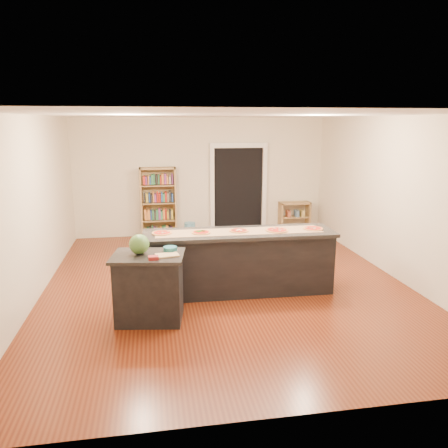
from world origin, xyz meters
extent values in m
cube|color=beige|center=(0.00, 0.00, 1.40)|extent=(6.00, 7.00, 2.80)
cube|color=#622610|center=(0.00, 0.00, 0.00)|extent=(6.00, 7.00, 0.01)
cube|color=white|center=(0.00, 0.00, 2.80)|extent=(6.00, 7.00, 0.01)
cube|color=black|center=(0.90, 3.48, 1.05)|extent=(1.20, 0.02, 2.10)
cube|color=silver|center=(0.25, 3.44, 1.05)|extent=(0.10, 0.08, 2.10)
cube|color=silver|center=(1.55, 3.44, 1.05)|extent=(0.10, 0.08, 2.10)
cube|color=silver|center=(0.90, 3.44, 2.15)|extent=(1.40, 0.08, 0.12)
cube|color=black|center=(0.15, -0.36, 0.47)|extent=(2.95, 0.74, 0.95)
cube|color=black|center=(0.15, -0.36, 0.97)|extent=(3.03, 0.82, 0.05)
cube|color=black|center=(-1.27, -1.20, 0.45)|extent=(0.88, 0.62, 0.91)
cube|color=black|center=(-1.27, -1.20, 0.93)|extent=(0.96, 0.70, 0.04)
cube|color=#A88651|center=(-1.05, 3.30, 0.83)|extent=(0.83, 0.30, 1.67)
cube|color=#A88651|center=(2.30, 3.29, 0.38)|extent=(0.76, 0.33, 0.76)
cylinder|color=teal|center=(-0.34, 3.09, 0.19)|extent=(0.26, 0.26, 0.38)
cube|color=#96724D|center=(0.15, -0.36, 1.00)|extent=(2.64, 0.53, 0.00)
sphere|color=#144214|center=(-1.39, -1.15, 1.08)|extent=(0.27, 0.27, 0.27)
cube|color=tan|center=(-1.02, -1.30, 0.96)|extent=(0.33, 0.25, 0.02)
cube|color=maroon|center=(-1.20, -1.43, 0.97)|extent=(0.14, 0.10, 0.05)
cylinder|color=#195966|center=(-0.97, -1.11, 0.98)|extent=(0.19, 0.19, 0.07)
cylinder|color=#B87D47|center=(-1.06, -0.29, 1.01)|extent=(0.29, 0.29, 0.02)
cylinder|color=#A5190C|center=(-1.06, -0.29, 1.02)|extent=(0.24, 0.24, 0.00)
cylinder|color=#B87D47|center=(-0.46, -0.36, 1.01)|extent=(0.28, 0.28, 0.02)
cylinder|color=#A5190C|center=(-0.46, -0.36, 1.02)|extent=(0.23, 0.23, 0.00)
cylinder|color=#B87D47|center=(0.15, -0.34, 1.01)|extent=(0.30, 0.30, 0.02)
cylinder|color=#A5190C|center=(0.15, -0.34, 1.02)|extent=(0.24, 0.24, 0.00)
cylinder|color=#B87D47|center=(0.75, -0.41, 1.01)|extent=(0.35, 0.35, 0.02)
cylinder|color=#A5190C|center=(0.75, -0.41, 1.02)|extent=(0.29, 0.29, 0.00)
cylinder|color=#B87D47|center=(1.36, -0.40, 1.01)|extent=(0.34, 0.34, 0.02)
cylinder|color=#A5190C|center=(1.36, -0.40, 1.02)|extent=(0.28, 0.28, 0.00)
camera|label=1|loc=(-1.19, -6.92, 2.69)|focal=35.00mm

